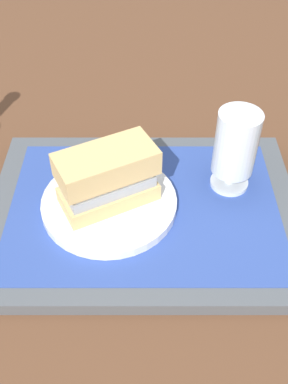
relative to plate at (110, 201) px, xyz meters
The scene contains 6 objects.
ground_plane 0.06m from the plate, ahead, with size 3.00×3.00×0.00m, color brown.
tray 0.05m from the plate, ahead, with size 0.44×0.32×0.02m, color #4C5156.
placemat 0.05m from the plate, ahead, with size 0.38×0.27×0.00m, color #2D4793.
plate is the anchor object (origin of this frame).
sandwich 0.05m from the plate, 27.06° to the left, with size 0.14×0.12×0.08m.
beer_glass 0.19m from the plate, 13.56° to the left, with size 0.06×0.06×0.12m.
Camera 1 is at (0.00, -0.44, 0.49)m, focal length 42.48 mm.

